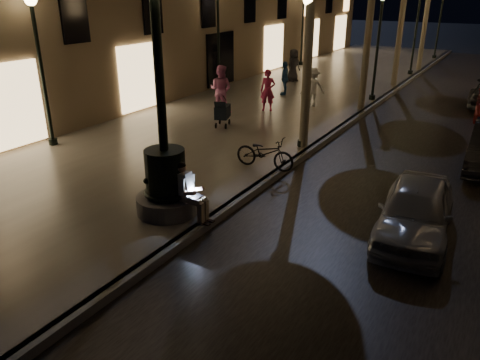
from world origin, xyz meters
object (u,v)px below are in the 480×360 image
Objects in this scene: lamp_left_b at (218,27)px; fountain_lamppost at (165,171)px; pedestrian_white at (313,87)px; lamp_curb_b at (379,31)px; car_front at (416,211)px; lamp_left_a at (38,49)px; lamp_curb_c at (417,20)px; bicycle at (265,153)px; lamp_left_c at (303,17)px; lamp_curb_d at (441,14)px; lamp_curb_a at (307,50)px; seated_man_laptop at (188,189)px; pedestrian_pink at (221,89)px; pedestrian_red at (268,90)px; stroller at (222,112)px; pedestrian_blue at (285,78)px; pedestrian_dark at (293,65)px.

fountain_lamppost is at bearing -61.93° from lamp_left_b.
pedestrian_white is (-1.18, 11.35, -0.19)m from fountain_lamppost.
pedestrian_white is at bearing 95.95° from fountain_lamppost.
lamp_curb_b reaches higher than car_front.
lamp_curb_b is 13.94m from lamp_left_a.
fountain_lamppost is 11.41m from pedestrian_white.
car_front is at bearing -77.76° from lamp_curb_c.
lamp_left_c is at bearing 18.16° from bicycle.
lamp_curb_d reaches higher than pedestrian_white.
lamp_curb_a is at bearing 29.40° from lamp_left_a.
fountain_lamppost is at bearing -91.34° from lamp_curb_d.
fountain_lamppost is at bearing -96.65° from lamp_curb_a.
seated_man_laptop is at bearing -72.32° from lamp_left_c.
lamp_left_b is at bearing 37.16° from bicycle.
seated_man_laptop is 0.74× the size of bicycle.
lamp_curb_d reaches higher than car_front.
seated_man_laptop is at bearing -160.40° from car_front.
fountain_lamppost reaches higher than lamp_left_a.
lamp_curb_d and lamp_left_a have the same top height.
fountain_lamppost reaches higher than lamp_curb_a.
lamp_left_c is (-7.10, 16.00, 0.00)m from lamp_curb_a.
lamp_curb_a is 2.49× the size of pedestrian_pink.
pedestrian_red is (-3.09, 9.67, 0.15)m from seated_man_laptop.
lamp_curb_b is 4.34× the size of stroller.
lamp_curb_a is 3.51m from bicycle.
lamp_curb_b is (0.00, 8.00, 0.00)m from lamp_curb_a.
lamp_curb_c is at bearing 89.77° from seated_man_laptop.
pedestrian_red reaches higher than seated_man_laptop.
pedestrian_blue is at bearing -164.16° from lamp_curb_b.
pedestrian_pink is 6.59m from bicycle.
seated_man_laptop is 17.09m from pedestrian_dark.
seated_man_laptop is 9.53m from pedestrian_pink.
lamp_curb_b and lamp_curb_d have the same top height.
pedestrian_blue reaches higher than seated_man_laptop.
stroller is at bearing 31.62° from pedestrian_white.
car_front is 2.08× the size of pedestrian_dark.
pedestrian_blue is (3.16, -9.12, -2.25)m from lamp_left_c.
lamp_left_c is (-7.10, 0.00, 0.00)m from lamp_curb_c.
lamp_left_a is 2.49× the size of pedestrian_pink.
lamp_left_c is 19.84m from bicycle.
lamp_left_a reaches higher than car_front.
lamp_left_c is (-6.40, 22.00, 2.02)m from fountain_lamppost.
stroller is (-3.37, 6.64, -0.14)m from seated_man_laptop.
lamp_curb_d is 2.83× the size of pedestrian_red.
lamp_curb_d is at bearing 93.54° from car_front.
fountain_lamppost reaches higher than lamp_curb_c.
lamp_curb_b is 10.70m from lamp_left_c.
bicycle is at bearing -69.16° from lamp_left_c.
seated_man_laptop is 0.83× the size of pedestrian_blue.
lamp_curb_b is 2.74× the size of bicycle.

